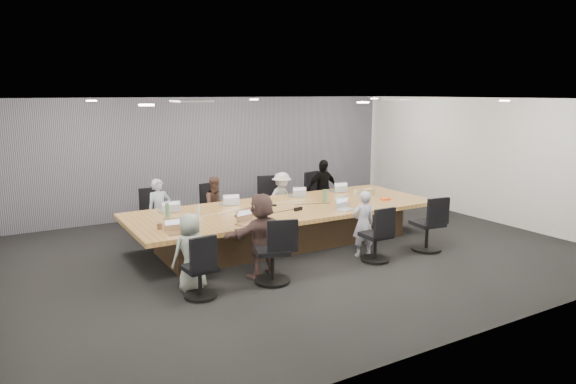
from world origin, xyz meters
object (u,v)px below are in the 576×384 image
chair_7 (427,228)px  laptop_1 (227,204)px  laptop_4 (178,233)px  laptop_2 (295,196)px  chair_1 (211,212)px  mug_brown (160,226)px  laptop_0 (168,211)px  chair_2 (274,203)px  person_1 (217,206)px  laptop_3 (336,191)px  laptop_5 (247,223)px  chair_5 (272,256)px  person_0 (159,211)px  chair_6 (375,239)px  bottle_green_right (325,196)px  conference_table (285,224)px  person_6 (363,224)px  chair_0 (155,219)px  person_4 (191,252)px  person_2 (282,199)px  person_3 (323,189)px  stapler (298,209)px  canvas_bag (368,192)px  chair_3 (314,198)px  bottle_clear (198,210)px  bottle_green_left (167,210)px  laptop_6 (345,210)px  person_5 (262,235)px

chair_7 → laptop_1: chair_7 is taller
laptop_4 → laptop_2: bearing=38.4°
chair_1 → mug_brown: (-1.71, -2.11, 0.40)m
laptop_0 → chair_2: bearing=-156.5°
person_1 → laptop_3: person_1 is taller
laptop_4 → laptop_5: bearing=11.0°
chair_5 → laptop_0: chair_5 is taller
laptop_1 → laptop_2: (1.56, 0.00, 0.00)m
person_0 → laptop_2: bearing=-13.8°
chair_6 → laptop_4: bearing=165.6°
chair_6 → bottle_green_right: size_ratio=2.97×
conference_table → laptop_3: (1.78, 0.80, 0.35)m
chair_5 → person_6: 2.09m
chair_0 → person_4: size_ratio=0.68×
conference_table → person_2: bearing=63.0°
chair_0 → chair_1: chair_0 is taller
laptop_0 → laptop_1: size_ratio=1.06×
person_1 → person_3: 2.65m
laptop_3 → stapler: bearing=38.5°
laptop_5 → bottle_green_right: bottle_green_right is taller
person_6 → canvas_bag: person_6 is taller
chair_6 → person_4: person_4 is taller
chair_3 → chair_6: (-0.94, -3.40, -0.04)m
bottle_clear → person_2: bearing=26.4°
laptop_0 → person_2: size_ratio=0.30×
conference_table → person_2: person_2 is taller
bottle_green_left → stapler: (2.27, -0.72, -0.09)m
person_3 → person_4: (-4.18, -2.70, -0.11)m
laptop_1 → laptop_3: (2.65, 0.00, 0.00)m
chair_1 → bottle_green_left: 1.99m
chair_6 → canvas_bag: 2.25m
laptop_5 → laptop_6: same height
laptop_2 → laptop_1: bearing=13.4°
laptop_3 → person_1: bearing=-7.8°
chair_5 → person_2: person_2 is taller
chair_0 → person_5: person_5 is taller
person_0 → bottle_green_right: (2.97, -1.40, 0.24)m
person_1 → bottle_green_left: bearing=-144.4°
conference_table → chair_6: size_ratio=7.65×
chair_5 → laptop_1: (0.34, 2.50, 0.31)m
bottle_green_right → laptop_5: bearing=-160.3°
person_3 → person_5: 4.03m
bottle_clear → person_4: bearing=-114.7°
person_4 → person_6: 3.24m
laptop_2 → laptop_6: 1.61m
chair_1 → laptop_4: chair_1 is taller
chair_0 → mug_brown: (-0.50, -2.11, 0.39)m
chair_6 → laptop_1: bearing=125.5°
chair_0 → chair_7: size_ratio=0.93×
person_1 → person_4: 3.10m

